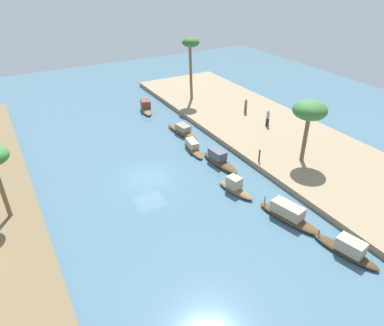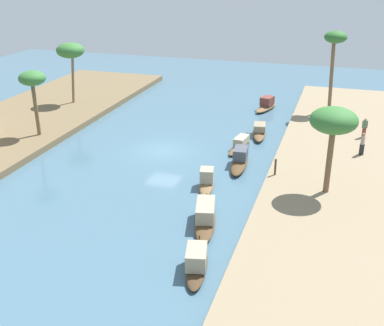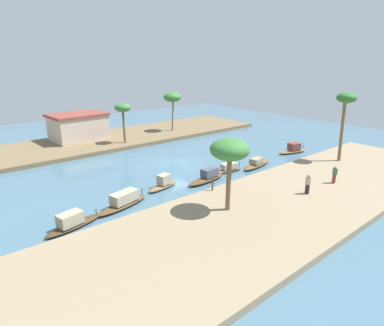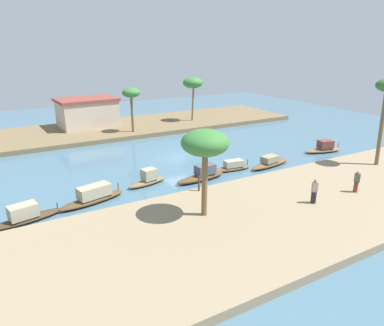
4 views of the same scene
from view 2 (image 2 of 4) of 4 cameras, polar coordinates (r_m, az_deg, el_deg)
name	(u,v)px [view 2 (image 2 of 4)]	position (r m, az deg, el deg)	size (l,w,h in m)	color
river_water	(163,151)	(39.16, -3.33, 1.37)	(75.35, 75.35, 0.00)	#476B7F
riverbank_left	(356,170)	(36.85, 18.30, -0.76)	(46.33, 11.56, 0.51)	#937F60
riverbank_right	(6,130)	(46.01, -20.56, 3.53)	(46.33, 11.56, 0.51)	brown
sampan_near_left_bank	(207,181)	(32.78, 1.69, -2.11)	(3.56, 1.60, 1.29)	brown
sampan_foreground	(266,105)	(50.53, 8.53, 6.60)	(4.31, 2.08, 1.27)	brown
sampan_midstream	(205,216)	(28.43, 1.53, -6.13)	(5.05, 2.27, 1.24)	brown
sampan_downstream_large	(240,145)	(39.66, 5.56, 2.12)	(4.11, 1.48, 0.94)	brown
sampan_with_tall_canopy	(259,131)	(42.98, 7.75, 3.67)	(4.92, 1.75, 1.03)	brown
sampan_open_hull	(197,261)	(24.61, 0.53, -11.18)	(4.43, 1.95, 1.21)	#47331E
sampan_with_red_awning	(240,160)	(36.32, 5.52, 0.33)	(4.64, 1.47, 1.28)	brown
person_on_near_bank	(364,129)	(42.76, 19.18, 3.76)	(0.43, 0.44, 1.63)	brown
person_by_mooring	(362,146)	(38.89, 18.95, 1.91)	(0.44, 0.44, 1.70)	#232328
mooring_post	(275,167)	(33.84, 9.54, -0.45)	(0.14, 0.14, 1.14)	#4C3823
palm_tree_left_near	(334,122)	(30.71, 15.95, 4.55)	(2.86, 2.86, 5.47)	brown
palm_tree_left_far	(335,43)	(48.34, 16.10, 13.15)	(2.04, 2.04, 7.48)	brown
palm_tree_right_tall	(70,51)	(50.97, -13.79, 12.36)	(2.72, 2.72, 5.98)	#7F6647
palm_tree_right_short	(32,80)	(41.97, -17.86, 9.02)	(2.15, 2.15, 5.33)	brown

